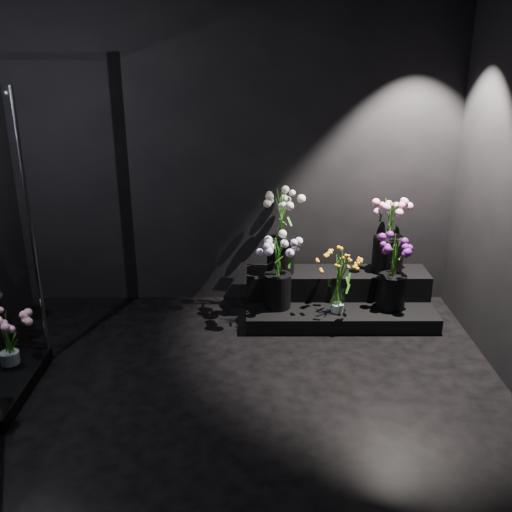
{
  "coord_description": "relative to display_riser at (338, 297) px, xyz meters",
  "views": [
    {
      "loc": [
        0.18,
        -3.09,
        2.32
      ],
      "look_at": [
        0.19,
        1.2,
        0.73
      ],
      "focal_mm": 40.0,
      "sensor_mm": 36.0,
      "label": 1
    }
  ],
  "objects": [
    {
      "name": "wall_front",
      "position": [
        -0.94,
        -3.67,
        1.25
      ],
      "size": [
        4.0,
        0.0,
        4.0
      ],
      "primitive_type": "plane",
      "rotation": [
        -1.57,
        0.0,
        0.0
      ],
      "color": "black",
      "rests_on": "floor"
    },
    {
      "name": "bouquet_lilac",
      "position": [
        -0.56,
        -0.17,
        0.36
      ],
      "size": [
        0.48,
        0.48,
        0.64
      ],
      "rotation": [
        0.0,
        0.0,
        0.36
      ],
      "color": "black",
      "rests_on": "display_riser"
    },
    {
      "name": "wall_back",
      "position": [
        -0.94,
        0.33,
        1.25
      ],
      "size": [
        4.0,
        0.0,
        4.0
      ],
      "primitive_type": "plane",
      "rotation": [
        1.57,
        0.0,
        0.0
      ],
      "color": "black",
      "rests_on": "floor"
    },
    {
      "name": "bouquet_purple",
      "position": [
        0.44,
        -0.19,
        0.35
      ],
      "size": [
        0.31,
        0.31,
        0.67
      ],
      "rotation": [
        0.0,
        0.0,
        -0.03
      ],
      "color": "black",
      "rests_on": "display_riser"
    },
    {
      "name": "floor",
      "position": [
        -0.94,
        -1.67,
        -0.15
      ],
      "size": [
        4.0,
        4.0,
        0.0
      ],
      "primitive_type": "plane",
      "color": "black",
      "rests_on": "ground"
    },
    {
      "name": "bouquet_case_base_pink",
      "position": [
        -2.58,
        -1.05,
        0.17
      ],
      "size": [
        0.38,
        0.38,
        0.43
      ],
      "rotation": [
        0.0,
        0.0,
        -0.12
      ],
      "color": "white",
      "rests_on": "display_case"
    },
    {
      "name": "display_riser",
      "position": [
        0.0,
        0.0,
        0.0
      ],
      "size": [
        1.66,
        0.74,
        0.37
      ],
      "color": "black",
      "rests_on": "floor"
    },
    {
      "name": "bouquet_cream_roses",
      "position": [
        -0.52,
        0.08,
        0.66
      ],
      "size": [
        0.41,
        0.41,
        0.78
      ],
      "rotation": [
        0.0,
        0.0,
        -0.16
      ],
      "color": "black",
      "rests_on": "display_riser"
    },
    {
      "name": "bouquet_pink_roses",
      "position": [
        0.45,
        0.11,
        0.59
      ],
      "size": [
        0.37,
        0.37,
        0.69
      ],
      "rotation": [
        0.0,
        0.0,
        0.08
      ],
      "color": "black",
      "rests_on": "display_riser"
    },
    {
      "name": "bouquet_orange_bells",
      "position": [
        -0.04,
        -0.27,
        0.27
      ],
      "size": [
        0.32,
        0.32,
        0.55
      ],
      "rotation": [
        0.0,
        0.0,
        0.16
      ],
      "color": "white",
      "rests_on": "display_riser"
    }
  ]
}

